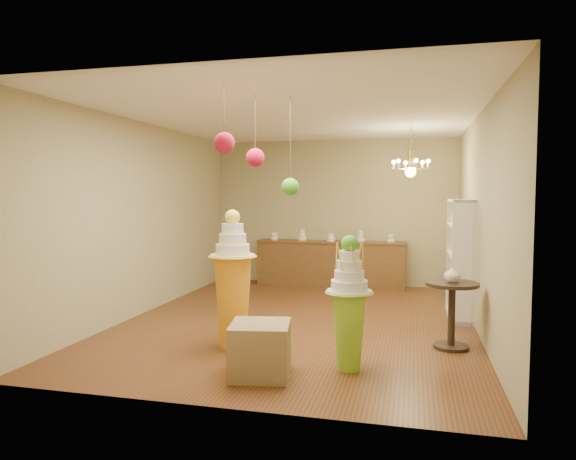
% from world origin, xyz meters
% --- Properties ---
extents(floor, '(6.50, 6.50, 0.00)m').
position_xyz_m(floor, '(0.00, 0.00, 0.00)').
color(floor, '#4F2C15').
rests_on(floor, ground).
extents(ceiling, '(6.50, 6.50, 0.00)m').
position_xyz_m(ceiling, '(0.00, 0.00, 3.00)').
color(ceiling, white).
rests_on(ceiling, ground).
extents(wall_back, '(5.00, 0.04, 3.00)m').
position_xyz_m(wall_back, '(0.00, 3.25, 1.50)').
color(wall_back, '#989067').
rests_on(wall_back, ground).
extents(wall_front, '(5.00, 0.04, 3.00)m').
position_xyz_m(wall_front, '(0.00, -3.25, 1.50)').
color(wall_front, '#989067').
rests_on(wall_front, ground).
extents(wall_left, '(0.04, 6.50, 3.00)m').
position_xyz_m(wall_left, '(-2.50, 0.00, 1.50)').
color(wall_left, '#989067').
rests_on(wall_left, ground).
extents(wall_right, '(0.04, 6.50, 3.00)m').
position_xyz_m(wall_right, '(2.50, 0.00, 1.50)').
color(wall_right, '#989067').
rests_on(wall_right, ground).
extents(pedestal_green, '(0.58, 0.58, 1.45)m').
position_xyz_m(pedestal_green, '(0.98, -1.99, 0.62)').
color(pedestal_green, '#83BC29').
rests_on(pedestal_green, floor).
extents(pedestal_orange, '(0.72, 0.72, 1.69)m').
position_xyz_m(pedestal_orange, '(-0.50, -1.53, 0.71)').
color(pedestal_orange, orange).
rests_on(pedestal_orange, floor).
extents(burlap_riser, '(0.70, 0.70, 0.55)m').
position_xyz_m(burlap_riser, '(0.11, -2.39, 0.27)').
color(burlap_riser, olive).
rests_on(burlap_riser, floor).
extents(sideboard, '(3.04, 0.54, 1.16)m').
position_xyz_m(sideboard, '(0.00, 2.97, 0.48)').
color(sideboard, '#56381B').
rests_on(sideboard, floor).
extents(shelving_unit, '(0.33, 1.20, 1.80)m').
position_xyz_m(shelving_unit, '(2.34, 0.80, 0.90)').
color(shelving_unit, beige).
rests_on(shelving_unit, floor).
extents(round_table, '(0.65, 0.65, 0.81)m').
position_xyz_m(round_table, '(2.10, -0.93, 0.53)').
color(round_table, black).
rests_on(round_table, floor).
extents(vase, '(0.26, 0.26, 0.20)m').
position_xyz_m(vase, '(2.10, -0.93, 0.92)').
color(vase, beige).
rests_on(vase, round_table).
extents(pom_red_left, '(0.21, 0.21, 0.81)m').
position_xyz_m(pom_red_left, '(-0.12, -1.80, 2.30)').
color(pom_red_left, '#393429').
rests_on(pom_red_left, ceiling).
extents(pom_green_mid, '(0.20, 0.20, 1.14)m').
position_xyz_m(pom_green_mid, '(0.24, -1.61, 1.97)').
color(pom_green_mid, '#393429').
rests_on(pom_green_mid, ceiling).
extents(pom_red_right, '(0.21, 0.21, 0.70)m').
position_xyz_m(pom_red_right, '(-0.28, -2.35, 2.41)').
color(pom_red_right, '#393429').
rests_on(pom_red_right, ceiling).
extents(chandelier, '(0.78, 0.78, 0.85)m').
position_xyz_m(chandelier, '(1.57, 1.43, 2.30)').
color(chandelier, gold).
rests_on(chandelier, ceiling).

